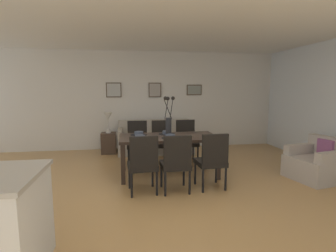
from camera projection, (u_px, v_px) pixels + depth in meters
ground_plane at (160, 192)px, 4.18m from camera, size 9.00×9.00×0.00m
back_wall_panel at (145, 100)px, 7.18m from camera, size 9.00×0.10×2.60m
ceiling_panel at (156, 23)px, 4.20m from camera, size 9.00×7.20×0.08m
dining_table at (168, 140)px, 4.93m from camera, size 1.80×0.92×0.74m
dining_chair_near_left at (143, 162)px, 4.03m from camera, size 0.47×0.47×0.92m
dining_chair_near_right at (137, 140)px, 5.71m from camera, size 0.45×0.45×0.92m
dining_chair_far_left at (176, 161)px, 4.08m from camera, size 0.45×0.45×0.92m
dining_chair_far_right at (162, 139)px, 5.80m from camera, size 0.46×0.46×0.92m
dining_chair_mid_left at (212, 158)px, 4.22m from camera, size 0.47×0.47×0.92m
dining_chair_mid_right at (186, 139)px, 5.88m from camera, size 0.45×0.45×0.92m
centerpiece_vase at (169, 121)px, 4.88m from camera, size 0.21×0.23×0.73m
placemat_near_left at (140, 139)px, 4.64m from camera, size 0.32×0.32×0.01m
bowl_near_left at (140, 137)px, 4.63m from camera, size 0.17×0.17×0.07m
placemat_near_right at (139, 135)px, 5.04m from camera, size 0.32×0.32×0.01m
bowl_near_right at (139, 133)px, 5.03m from camera, size 0.17×0.17×0.07m
placemat_far_left at (170, 138)px, 4.72m from camera, size 0.32×0.32×0.01m
bowl_far_left at (170, 136)px, 4.71m from camera, size 0.17×0.17×0.07m
placemat_far_right at (167, 134)px, 5.12m from camera, size 0.32×0.32×0.01m
bowl_far_right at (167, 132)px, 5.12m from camera, size 0.17×0.17×0.07m
sofa at (155, 141)px, 6.81m from camera, size 1.87×0.84×0.80m
side_table at (109, 143)px, 6.66m from camera, size 0.36×0.36×0.52m
table_lamp at (108, 118)px, 6.57m from camera, size 0.22×0.22×0.51m
armchair at (317, 164)px, 4.73m from camera, size 0.95×0.95×0.75m
framed_picture_left at (114, 90)px, 6.94m from camera, size 0.40×0.03×0.39m
framed_picture_center at (155, 90)px, 7.11m from camera, size 0.34×0.03×0.39m
framed_picture_right at (194, 90)px, 7.27m from camera, size 0.42×0.03×0.29m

